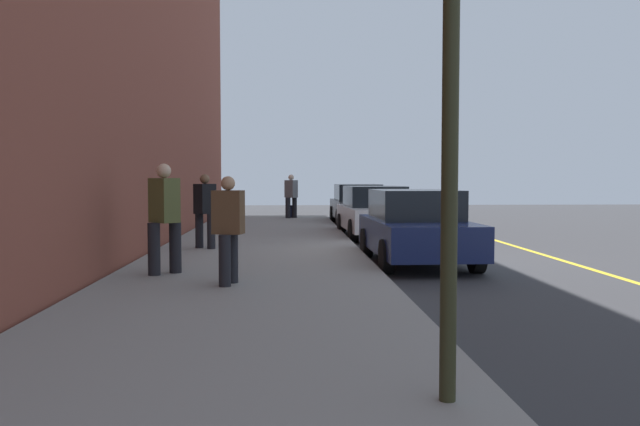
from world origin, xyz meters
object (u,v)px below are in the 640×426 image
at_px(parked_car_navy, 416,227).
at_px(pedestrian_brown_coat, 228,227).
at_px(pedestrian_grey_coat, 291,195).
at_px(rolling_suitcase, 290,211).
at_px(pedestrian_olive_coat, 164,215).
at_px(pedestrian_black_coat, 205,209).
at_px(parked_car_charcoal, 358,204).
at_px(parked_car_white, 375,212).

height_order(parked_car_navy, pedestrian_brown_coat, pedestrian_brown_coat).
distance_m(pedestrian_grey_coat, rolling_suitcase, 0.77).
xyz_separation_m(pedestrian_olive_coat, pedestrian_black_coat, (-3.98, 0.17, -0.08)).
bearing_deg(pedestrian_olive_coat, pedestrian_brown_coat, 45.51).
height_order(parked_car_charcoal, pedestrian_olive_coat, pedestrian_olive_coat).
distance_m(parked_car_charcoal, pedestrian_black_coat, 10.55).
distance_m(parked_car_navy, pedestrian_brown_coat, 4.81).
height_order(parked_car_charcoal, parked_car_white, same).
bearing_deg(parked_car_white, pedestrian_brown_coat, -20.45).
relative_size(parked_car_navy, rolling_suitcase, 4.88).
distance_m(parked_car_navy, pedestrian_olive_coat, 5.15).
relative_size(parked_car_charcoal, pedestrian_grey_coat, 2.46).
distance_m(parked_car_white, pedestrian_brown_coat, 9.89).
bearing_deg(parked_car_navy, pedestrian_black_coat, -112.16).
bearing_deg(parked_car_charcoal, pedestrian_black_coat, -25.42).
bearing_deg(parked_car_charcoal, rolling_suitcase, -128.71).
height_order(pedestrian_olive_coat, pedestrian_brown_coat, pedestrian_olive_coat).
bearing_deg(pedestrian_black_coat, rolling_suitcase, 170.32).
relative_size(parked_car_navy, pedestrian_grey_coat, 2.39).
bearing_deg(pedestrian_olive_coat, parked_car_white, 150.37).
bearing_deg(pedestrian_black_coat, parked_car_charcoal, 154.58).
relative_size(parked_car_charcoal, parked_car_white, 0.96).
xyz_separation_m(parked_car_navy, pedestrian_black_coat, (-1.83, -4.49, 0.29)).
height_order(parked_car_white, pedestrian_grey_coat, pedestrian_grey_coat).
bearing_deg(pedestrian_grey_coat, parked_car_navy, 10.76).
xyz_separation_m(pedestrian_black_coat, rolling_suitcase, (-11.57, 1.97, -0.65)).
bearing_deg(pedestrian_grey_coat, pedestrian_brown_coat, -3.58).
bearing_deg(pedestrian_olive_coat, parked_car_navy, 114.77).
xyz_separation_m(parked_car_charcoal, parked_car_white, (5.38, -0.08, 0.00)).
distance_m(parked_car_white, rolling_suitcase, 7.84).
xyz_separation_m(parked_car_navy, rolling_suitcase, (-13.39, -2.52, -0.36)).
height_order(parked_car_navy, rolling_suitcase, parked_car_navy).
distance_m(pedestrian_black_coat, rolling_suitcase, 11.75).
distance_m(pedestrian_olive_coat, pedestrian_brown_coat, 1.63).
bearing_deg(parked_car_white, pedestrian_black_coat, -47.05).
height_order(pedestrian_olive_coat, pedestrian_grey_coat, pedestrian_olive_coat).
relative_size(parked_car_charcoal, pedestrian_black_coat, 2.53).
bearing_deg(pedestrian_black_coat, parked_car_white, 132.95).
distance_m(parked_car_navy, rolling_suitcase, 13.63).
xyz_separation_m(pedestrian_olive_coat, pedestrian_grey_coat, (-15.18, 2.19, -0.06)).
bearing_deg(pedestrian_olive_coat, pedestrian_grey_coat, 171.81).
relative_size(pedestrian_brown_coat, pedestrian_grey_coat, 0.94).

